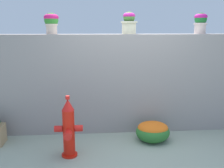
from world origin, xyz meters
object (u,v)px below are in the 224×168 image
object	(u,v)px
potted_plant_2	(129,22)
flower_bush_left	(153,131)
potted_plant_1	(51,21)
fire_hydrant	(69,129)
potted_plant_3	(201,21)

from	to	relation	value
potted_plant_2	flower_bush_left	xyz separation A→B (m)	(0.35, -0.62, -1.81)
potted_plant_1	potted_plant_2	size ratio (longest dim) A/B	0.94
potted_plant_2	potted_plant_1	bearing A→B (deg)	179.63
potted_plant_2	fire_hydrant	world-z (taller)	potted_plant_2
potted_plant_3	fire_hydrant	world-z (taller)	potted_plant_3
potted_plant_1	potted_plant_3	world-z (taller)	potted_plant_3
potted_plant_2	potted_plant_3	size ratio (longest dim) A/B	1.03
potted_plant_1	flower_bush_left	size ratio (longest dim) A/B	0.64
potted_plant_3	potted_plant_2	bearing A→B (deg)	-179.45
flower_bush_left	potted_plant_1	bearing A→B (deg)	159.71
potted_plant_2	potted_plant_3	bearing A→B (deg)	0.55
potted_plant_1	flower_bush_left	distance (m)	2.59
potted_plant_1	potted_plant_3	size ratio (longest dim) A/B	0.97
potted_plant_3	flower_bush_left	world-z (taller)	potted_plant_3
potted_plant_2	fire_hydrant	size ratio (longest dim) A/B	0.41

